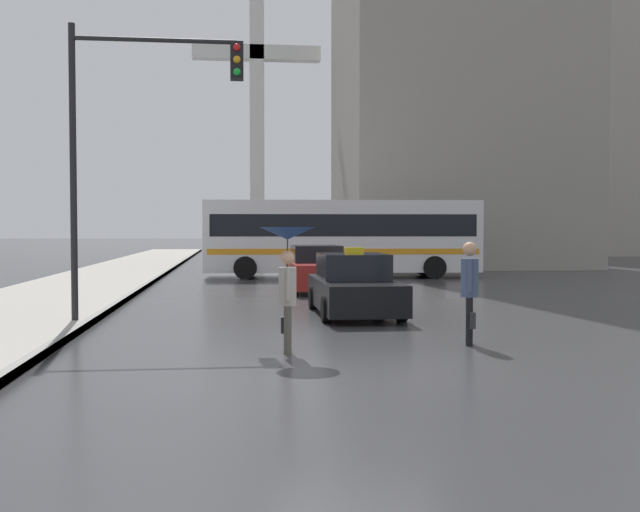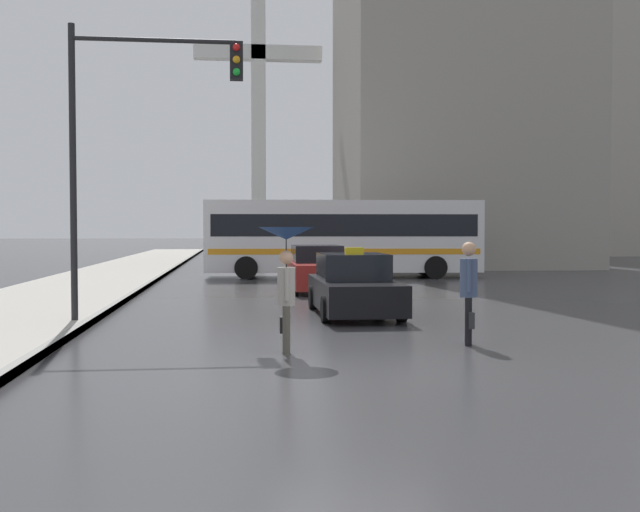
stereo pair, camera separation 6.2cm
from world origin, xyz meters
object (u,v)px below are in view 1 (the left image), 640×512
city_bus (342,235)px  pedestrian_man (470,285)px  taxi (354,287)px  pedestrian_with_umbrella (287,255)px  monument_cross (257,98)px  sedan_red (317,270)px  traffic_light (138,120)px

city_bus → pedestrian_man: city_bus is taller
taxi → pedestrian_with_umbrella: pedestrian_with_umbrella is taller
pedestrian_man → monument_cross: bearing=-159.5°
sedan_red → pedestrian_with_umbrella: (-1.87, -12.43, 0.95)m
sedan_red → monument_cross: monument_cross is taller
monument_cross → pedestrian_with_umbrella: bearing=-90.9°
pedestrian_man → traffic_light: bearing=-101.7°
city_bus → traffic_light: size_ratio=1.84×
city_bus → traffic_light: (-6.60, -15.47, 2.58)m
sedan_red → pedestrian_man: bearing=96.9°
traffic_light → monument_cross: monument_cross is taller
city_bus → pedestrian_man: 18.75m
city_bus → pedestrian_with_umbrella: city_bus is taller
sedan_red → monument_cross: bearing=-86.7°
pedestrian_man → traffic_light: traffic_light is taller
sedan_red → city_bus: (1.84, 6.78, 1.12)m
city_bus → taxi: bearing=177.0°
pedestrian_man → monument_cross: monument_cross is taller
taxi → sedan_red: bearing=-88.9°
sedan_red → monument_cross: size_ratio=0.25×
taxi → monument_cross: 31.27m
pedestrian_with_umbrella → monument_cross: size_ratio=0.12×
taxi → monument_cross: monument_cross is taller
taxi → monument_cross: size_ratio=0.25×
taxi → city_bus: city_bus is taller
pedestrian_with_umbrella → monument_cross: (0.58, 35.13, 8.70)m
taxi → sedan_red: size_ratio=0.98×
pedestrian_with_umbrella → pedestrian_man: 3.40m
sedan_red → city_bus: city_bus is taller
taxi → pedestrian_man: pedestrian_man is taller
sedan_red → taxi: bearing=91.1°
traffic_light → pedestrian_with_umbrella: bearing=-52.3°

